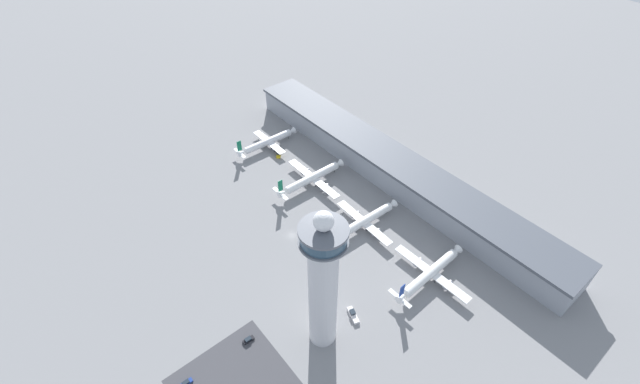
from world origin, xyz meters
name	(u,v)px	position (x,y,z in m)	size (l,w,h in m)	color
ground_plane	(292,235)	(0.00, 0.00, 0.00)	(1000.00, 1000.00, 0.00)	gray
terminal_building	(391,167)	(0.00, 70.00, 7.95)	(217.17, 25.00, 15.70)	#9399A3
control_tower	(323,283)	(51.33, -22.90, 35.18)	(16.29, 16.29, 69.17)	silver
airplane_gate_alpha	(268,142)	(-69.50, 33.34, 4.02)	(30.08, 41.59, 13.03)	white
airplane_gate_bravo	(312,178)	(-24.24, 32.25, 4.45)	(41.30, 44.61, 13.86)	white
airplane_gate_charlie	(363,222)	(18.47, 30.53, 4.05)	(37.32, 46.00, 13.11)	white
airplane_gate_delta	(430,273)	(60.54, 32.08, 4.12)	(40.02, 43.10, 13.23)	white
service_truck_catering	(279,154)	(-57.87, 33.18, 0.99)	(5.98, 5.66, 2.86)	black
service_truck_fuel	(353,315)	(52.68, -7.45, 0.84)	(8.42, 4.78, 2.44)	black
car_red_hatchback	(248,340)	(34.31, -47.27, 0.62)	(2.07, 4.72, 1.59)	black
car_black_suv	(186,383)	(34.28, -74.29, 0.56)	(1.85, 4.76, 1.44)	black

